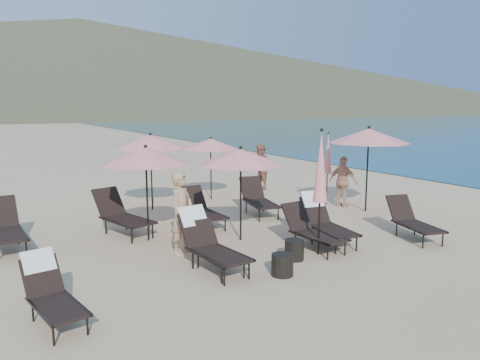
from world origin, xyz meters
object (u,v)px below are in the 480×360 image
umbrella_open_4 (211,144)px  umbrella_open_2 (369,136)px  lounger_0 (51,291)px  lounger_1 (209,242)px  umbrella_open_3 (150,142)px  umbrella_closed_0 (321,168)px  umbrella_open_1 (241,157)px  beachgoer_b (261,167)px  lounger_5 (413,220)px  beachgoer_c (343,182)px  side_table_0 (282,265)px  umbrella_open_0 (146,156)px  lounger_3 (312,229)px  lounger_7 (122,214)px  lounger_6 (5,227)px  lounger_9 (258,198)px  beachgoer_a (182,213)px  umbrella_closed_1 (328,154)px  lounger_2 (214,250)px  lounger_8 (202,209)px  side_table_1 (294,250)px  lounger_4 (325,220)px

umbrella_open_4 → umbrella_open_2: bearing=-51.2°
lounger_0 → lounger_1: lounger_1 is taller
umbrella_open_3 → umbrella_closed_0: bearing=-75.1°
umbrella_open_1 → umbrella_open_4: size_ratio=1.06×
beachgoer_b → lounger_5: bearing=-3.0°
lounger_1 → beachgoer_b: size_ratio=1.10×
umbrella_open_3 → beachgoer_c: umbrella_open_3 is taller
side_table_0 → umbrella_open_0: bearing=111.9°
umbrella_open_0 → umbrella_open_1: 2.16m
umbrella_open_0 → umbrella_open_2: 6.61m
umbrella_open_0 → lounger_3: bearing=-40.0°
lounger_7 → umbrella_open_2: size_ratio=0.77×
lounger_6 → lounger_9: (6.54, -0.06, -0.02)m
umbrella_open_1 → side_table_0: (-0.49, -2.36, -1.75)m
beachgoer_a → umbrella_closed_1: bearing=-13.8°
umbrella_closed_0 → umbrella_closed_1: umbrella_closed_0 is taller
lounger_3 → side_table_0: (-1.51, -1.01, -0.23)m
umbrella_open_2 → umbrella_closed_1: size_ratio=1.10×
lounger_7 → umbrella_open_2: (6.96, -1.23, 1.74)m
lounger_2 → umbrella_closed_0: umbrella_closed_0 is taller
lounger_8 → beachgoer_a: beachgoer_a is taller
umbrella_open_4 → umbrella_closed_1: (2.83, -2.54, -0.26)m
side_table_1 → umbrella_open_2: bearing=28.7°
umbrella_closed_0 → side_table_1: 1.77m
lounger_9 → umbrella_closed_0: (-0.86, -3.71, 1.39)m
lounger_4 → side_table_1: size_ratio=4.32×
umbrella_open_2 → umbrella_closed_1: umbrella_open_2 is taller
lounger_2 → lounger_3: size_ratio=0.91×
umbrella_open_2 → side_table_0: umbrella_open_2 is taller
lounger_4 → umbrella_closed_1: size_ratio=0.79×
umbrella_open_3 → beachgoer_c: 5.96m
umbrella_open_4 → umbrella_closed_1: 3.81m
lounger_3 → umbrella_open_1: 2.27m
lounger_0 → lounger_2: lounger_0 is taller
lounger_3 → lounger_8: bearing=108.6°
umbrella_open_1 → beachgoer_b: umbrella_open_1 is taller
beachgoer_b → umbrella_open_2: bearing=9.4°
lounger_2 → side_table_0: size_ratio=3.61×
umbrella_open_3 → beachgoer_a: 4.57m
umbrella_open_2 → umbrella_open_4: (-3.15, 3.91, -0.38)m
umbrella_closed_0 → beachgoer_c: (3.66, 3.25, -1.07)m
lounger_0 → lounger_5: lounger_0 is taller
lounger_3 → side_table_1: size_ratio=3.96×
lounger_5 → beachgoer_c: 3.58m
umbrella_closed_1 → side_table_0: bearing=-137.8°
lounger_3 → lounger_2: bearing=178.3°
lounger_3 → beachgoer_b: bearing=62.1°
lounger_5 → umbrella_open_0: 6.42m
lounger_9 → lounger_0: bearing=-134.5°
lounger_9 → umbrella_closed_0: bearing=-91.0°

